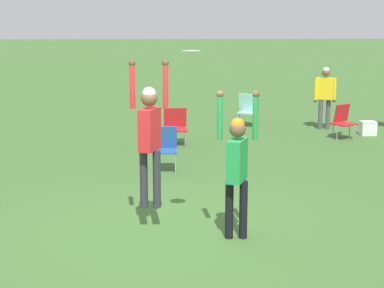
% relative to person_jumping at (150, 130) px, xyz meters
% --- Properties ---
extents(ground_plane, '(120.00, 120.00, 0.00)m').
position_rel_person_jumping_xyz_m(ground_plane, '(0.17, -0.06, -1.53)').
color(ground_plane, '#3D662D').
extents(person_jumping, '(0.59, 0.48, 2.24)m').
position_rel_person_jumping_xyz_m(person_jumping, '(0.00, 0.00, 0.00)').
color(person_jumping, '#2D2D38').
rests_on(person_jumping, ground_plane).
extents(person_defending, '(0.61, 0.50, 2.18)m').
position_rel_person_jumping_xyz_m(person_defending, '(1.26, -0.47, -0.37)').
color(person_defending, black).
rests_on(person_defending, ground_plane).
extents(frisbee, '(0.28, 0.28, 0.05)m').
position_rel_person_jumping_xyz_m(frisbee, '(0.61, -0.36, 1.18)').
color(frisbee, white).
extents(camping_chair_0, '(0.62, 0.66, 0.89)m').
position_rel_person_jumping_xyz_m(camping_chair_0, '(0.37, 6.13, -1.04)').
color(camping_chair_0, gray).
rests_on(camping_chair_0, ground_plane).
extents(camping_chair_1, '(0.46, 0.50, 0.92)m').
position_rel_person_jumping_xyz_m(camping_chair_1, '(0.18, 3.51, -0.99)').
color(camping_chair_1, gray).
rests_on(camping_chair_1, ground_plane).
extents(camping_chair_2, '(0.65, 0.71, 0.90)m').
position_rel_person_jumping_xyz_m(camping_chair_2, '(2.42, 8.63, -1.02)').
color(camping_chair_2, gray).
rests_on(camping_chair_2, ground_plane).
extents(camping_chair_3, '(0.71, 0.78, 0.87)m').
position_rel_person_jumping_xyz_m(camping_chair_3, '(4.68, 6.81, -1.04)').
color(camping_chair_3, gray).
rests_on(camping_chair_3, ground_plane).
extents(person_spectator_far, '(0.63, 0.38, 1.72)m').
position_rel_person_jumping_xyz_m(person_spectator_far, '(4.49, 8.07, -0.49)').
color(person_spectator_far, '#4C4C51').
rests_on(person_spectator_far, ground_plane).
extents(cooler_box, '(0.40, 0.37, 0.36)m').
position_rel_person_jumping_xyz_m(cooler_box, '(5.48, 7.22, -1.35)').
color(cooler_box, white).
rests_on(cooler_box, ground_plane).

